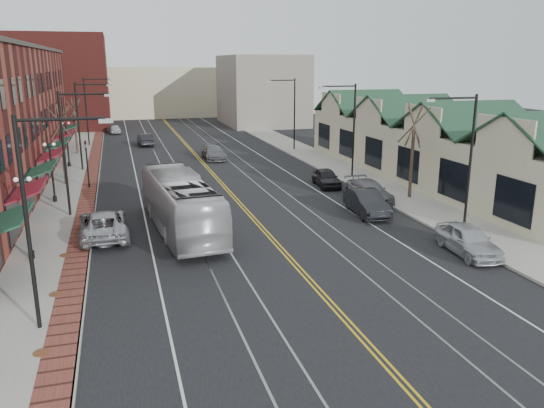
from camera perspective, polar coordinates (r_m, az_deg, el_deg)
ground at (r=23.71m, az=5.43°, el=-9.69°), size 160.00×160.00×0.00m
sidewalk_left at (r=41.32m, az=-21.17°, el=0.24°), size 4.00×120.00×0.15m
sidewalk_right at (r=45.81m, az=10.21°, el=2.39°), size 4.00×120.00×0.15m
building_right at (r=48.35m, az=16.74°, el=5.34°), size 8.00×36.00×4.60m
backdrop_left at (r=90.35m, az=-21.80°, el=12.12°), size 14.00×18.00×14.00m
backdrop_mid at (r=105.41m, az=-12.12°, el=11.73°), size 22.00×14.00×9.00m
backdrop_right at (r=88.16m, az=-1.10°, el=12.13°), size 12.00×16.00×11.00m
streetlight_l_0 at (r=20.74m, az=-23.86°, el=0.18°), size 3.33×0.25×8.00m
streetlight_l_1 at (r=36.40m, az=-20.86°, el=6.36°), size 3.33×0.25×8.00m
streetlight_l_2 at (r=52.26m, az=-19.66°, el=8.80°), size 3.33×0.25×8.00m
streetlight_l_3 at (r=68.19m, az=-19.02°, el=10.11°), size 3.33×0.25×8.00m
streetlight_r_0 at (r=32.65m, az=20.03°, el=5.55°), size 3.33×0.25×8.00m
streetlight_r_1 at (r=46.39m, az=8.32°, el=8.83°), size 3.33×0.25×8.00m
streetlight_r_2 at (r=61.25m, az=2.03°, el=10.43°), size 3.33×0.25×8.00m
lamppost_l_1 at (r=29.36m, az=-24.82°, el=-1.58°), size 0.84×0.28×4.27m
lamppost_l_2 at (r=40.95m, az=-22.56°, el=3.03°), size 0.84×0.28×4.27m
lamppost_l_3 at (r=54.70m, az=-21.14°, el=5.92°), size 0.84×0.28×4.27m
tree_left_near at (r=46.60m, az=-21.64°, el=6.09°), size 1.78×1.37×6.48m
tree_left_far at (r=62.46m, az=-20.42°, el=7.99°), size 1.66×1.28×6.02m
tree_right_mid at (r=40.21m, az=14.88°, el=5.73°), size 1.90×1.46×6.93m
manhole_near at (r=20.64m, az=-23.51°, el=-14.43°), size 0.60×0.60×0.02m
manhole_mid at (r=25.11m, az=-22.21°, el=-8.95°), size 0.60×0.60×0.02m
manhole_far at (r=29.75m, az=-21.34°, el=-5.14°), size 0.60×0.60×0.02m
traffic_signal at (r=44.66m, az=-19.28°, el=4.44°), size 0.18×0.15×3.80m
transit_bus at (r=32.22m, az=-9.83°, el=0.06°), size 3.86×12.37×3.39m
parked_suv at (r=32.23m, az=-17.69°, el=-2.10°), size 2.86×5.84×1.60m
parked_car_a at (r=29.96m, az=20.35°, el=-3.63°), size 2.31×4.81×1.58m
parked_car_b at (r=35.88m, az=10.13°, el=0.13°), size 2.19×5.13×1.64m
parked_car_c at (r=39.49m, az=10.40°, el=1.38°), size 2.11×5.16×1.50m
parked_car_d at (r=43.77m, az=5.87°, el=2.83°), size 2.15×4.38×1.44m
distant_car_left at (r=67.20m, az=-13.49°, el=6.75°), size 1.89×4.57×1.47m
distant_car_right at (r=56.24m, az=-6.31°, el=5.55°), size 2.17×5.16×1.49m
distant_car_far at (r=79.77m, az=-16.61°, el=7.73°), size 2.07×4.06×1.32m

